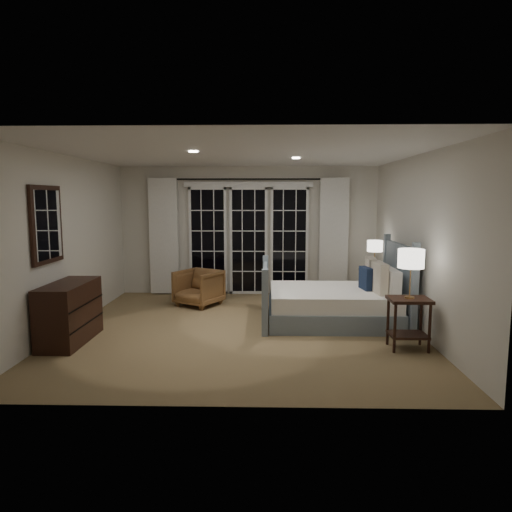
{
  "coord_description": "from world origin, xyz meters",
  "views": [
    {
      "loc": [
        0.37,
        -6.44,
        1.89
      ],
      "look_at": [
        0.2,
        0.15,
        1.05
      ],
      "focal_mm": 32.0,
      "sensor_mm": 36.0,
      "label": 1
    }
  ],
  "objects_px": {
    "nightstand_right": "(374,282)",
    "lamp_right": "(375,247)",
    "nightstand_left": "(409,315)",
    "bed": "(336,302)",
    "lamp_left": "(411,259)",
    "armchair": "(199,288)",
    "dresser": "(70,313)"
  },
  "relations": [
    {
      "from": "nightstand_right",
      "to": "dresser",
      "type": "bearing_deg",
      "value": -153.19
    },
    {
      "from": "nightstand_right",
      "to": "dresser",
      "type": "relative_size",
      "value": 0.56
    },
    {
      "from": "nightstand_left",
      "to": "nightstand_right",
      "type": "bearing_deg",
      "value": 86.93
    },
    {
      "from": "armchair",
      "to": "dresser",
      "type": "distance_m",
      "value": 2.52
    },
    {
      "from": "bed",
      "to": "dresser",
      "type": "relative_size",
      "value": 1.87
    },
    {
      "from": "bed",
      "to": "lamp_right",
      "type": "relative_size",
      "value": 3.97
    },
    {
      "from": "armchair",
      "to": "nightstand_left",
      "type": "bearing_deg",
      "value": -7.1
    },
    {
      "from": "nightstand_left",
      "to": "armchair",
      "type": "relative_size",
      "value": 0.93
    },
    {
      "from": "lamp_left",
      "to": "dresser",
      "type": "distance_m",
      "value": 4.44
    },
    {
      "from": "lamp_right",
      "to": "dresser",
      "type": "xyz_separation_m",
      "value": [
        -4.5,
        -2.28,
        -0.64
      ]
    },
    {
      "from": "lamp_left",
      "to": "lamp_right",
      "type": "distance_m",
      "value": 2.45
    },
    {
      "from": "lamp_right",
      "to": "lamp_left",
      "type": "bearing_deg",
      "value": -93.07
    },
    {
      "from": "lamp_left",
      "to": "bed",
      "type": "bearing_deg",
      "value": 120.13
    },
    {
      "from": "nightstand_right",
      "to": "dresser",
      "type": "distance_m",
      "value": 5.04
    },
    {
      "from": "nightstand_left",
      "to": "dresser",
      "type": "distance_m",
      "value": 4.37
    },
    {
      "from": "bed",
      "to": "armchair",
      "type": "xyz_separation_m",
      "value": [
        -2.26,
        1.03,
        0.01
      ]
    },
    {
      "from": "lamp_right",
      "to": "bed",
      "type": "bearing_deg",
      "value": -125.16
    },
    {
      "from": "bed",
      "to": "nightstand_left",
      "type": "distance_m",
      "value": 1.44
    },
    {
      "from": "lamp_left",
      "to": "lamp_right",
      "type": "xyz_separation_m",
      "value": [
        0.13,
        2.45,
        -0.1
      ]
    },
    {
      "from": "lamp_left",
      "to": "lamp_right",
      "type": "bearing_deg",
      "value": 86.93
    },
    {
      "from": "nightstand_left",
      "to": "lamp_left",
      "type": "bearing_deg",
      "value": -90.0
    },
    {
      "from": "bed",
      "to": "nightstand_right",
      "type": "bearing_deg",
      "value": 54.84
    },
    {
      "from": "nightstand_left",
      "to": "lamp_left",
      "type": "distance_m",
      "value": 0.71
    },
    {
      "from": "nightstand_left",
      "to": "armchair",
      "type": "distance_m",
      "value": 3.75
    },
    {
      "from": "nightstand_right",
      "to": "lamp_right",
      "type": "relative_size",
      "value": 1.19
    },
    {
      "from": "nightstand_right",
      "to": "lamp_right",
      "type": "bearing_deg",
      "value": 153.43
    },
    {
      "from": "bed",
      "to": "lamp_right",
      "type": "bearing_deg",
      "value": 54.84
    },
    {
      "from": "nightstand_right",
      "to": "lamp_left",
      "type": "height_order",
      "value": "lamp_left"
    },
    {
      "from": "bed",
      "to": "armchair",
      "type": "distance_m",
      "value": 2.49
    },
    {
      "from": "nightstand_left",
      "to": "lamp_right",
      "type": "bearing_deg",
      "value": 86.93
    },
    {
      "from": "nightstand_right",
      "to": "armchair",
      "type": "distance_m",
      "value": 3.12
    },
    {
      "from": "nightstand_right",
      "to": "lamp_right",
      "type": "height_order",
      "value": "lamp_right"
    }
  ]
}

